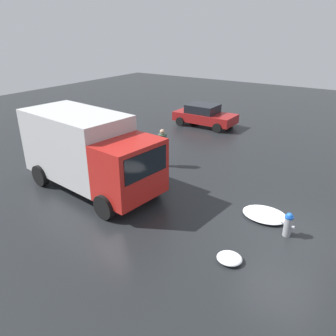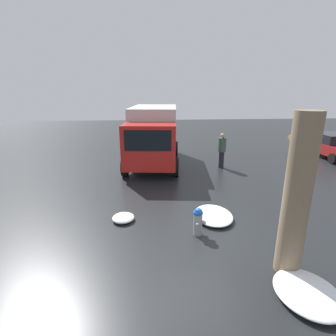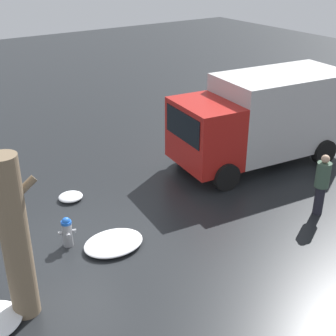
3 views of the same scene
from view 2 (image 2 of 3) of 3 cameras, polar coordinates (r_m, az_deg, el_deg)
The scene contains 9 objects.
ground_plane at distance 7.84m, azimuth 6.42°, elevation -14.15°, with size 60.00×60.00×0.00m, color black.
fire_hydrant at distance 7.64m, azimuth 6.55°, elevation -11.40°, with size 0.46×0.37×0.83m.
tree_trunk at distance 6.23m, azimuth 26.26°, elevation -5.58°, with size 0.86×0.57×3.63m.
delivery_truck at distance 14.56m, azimuth -3.16°, elevation 7.46°, with size 6.37×3.23×3.10m.
pedestrian at distance 14.10m, azimuth 11.66°, elevation 4.04°, with size 0.40×0.40×1.84m.
parked_car at distance 18.98m, azimuth 32.25°, elevation 4.17°, with size 4.12×2.13×1.43m.
snow_pile_by_hydrant at distance 8.60m, azimuth -9.70°, elevation -10.63°, with size 0.74×0.70×0.19m.
snow_pile_curbside at distance 6.45m, azimuth 28.15°, elevation -22.84°, with size 1.49×1.27×0.21m.
snow_pile_by_tree at distance 8.75m, azimuth 9.83°, elevation -10.08°, with size 1.58×1.23×0.21m.
Camera 2 is at (-6.60, 1.39, 4.01)m, focal length 28.00 mm.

